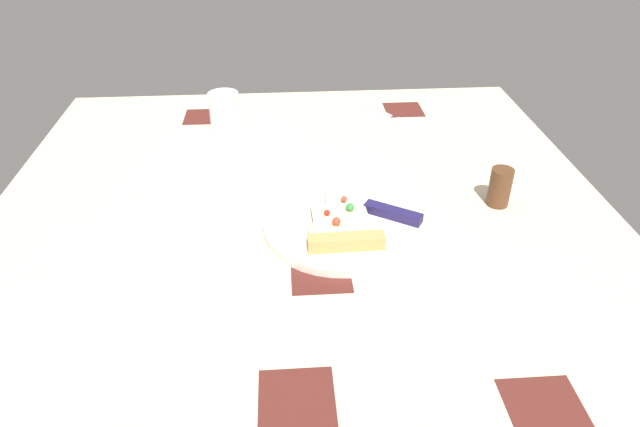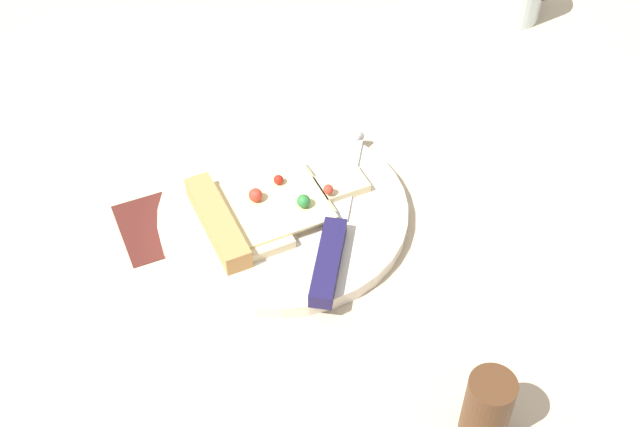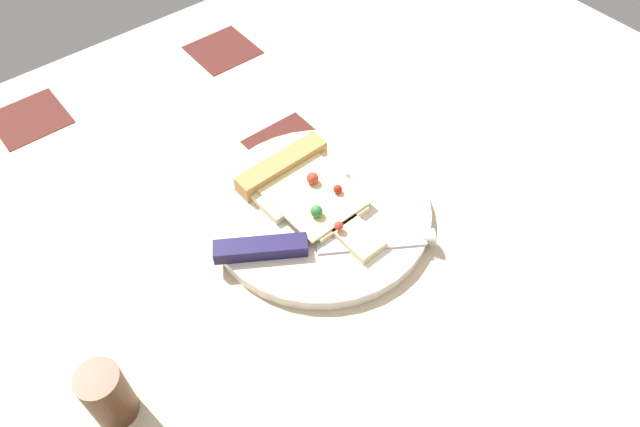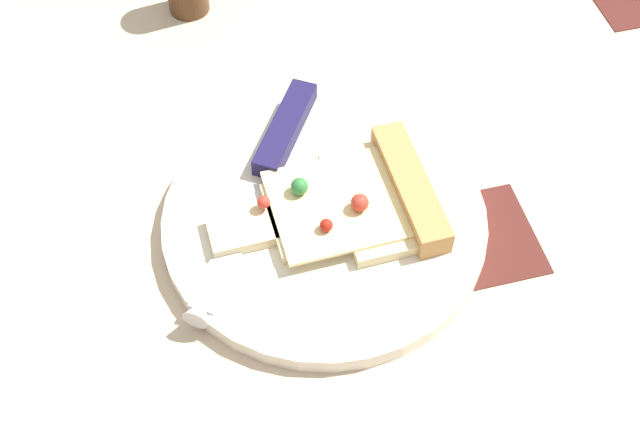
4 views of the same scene
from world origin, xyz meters
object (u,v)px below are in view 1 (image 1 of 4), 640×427
at_px(pepper_shaker, 500,187).
at_px(fork, 387,114).
at_px(knife, 368,207).
at_px(plate, 340,226).
at_px(drinking_glass, 225,112).
at_px(pizza_slice, 343,227).

relative_size(pepper_shaker, fork, 0.51).
bearing_deg(fork, pepper_shaker, 75.80).
relative_size(knife, fork, 1.53).
xyz_separation_m(plate, knife, (0.05, 0.04, 0.01)).
xyz_separation_m(drinking_glass, pepper_shaker, (0.51, -0.35, -0.01)).
bearing_deg(pepper_shaker, drinking_glass, 145.44).
height_order(pizza_slice, pepper_shaker, pepper_shaker).
relative_size(pizza_slice, fork, 1.26).
height_order(plate, fork, plate).
bearing_deg(fork, plate, 39.26).
bearing_deg(pizza_slice, pepper_shaker, 15.33).
bearing_deg(knife, fork, 18.83).
bearing_deg(knife, pizza_slice, 172.92).
distance_m(drinking_glass, fork, 0.38).
relative_size(pizza_slice, knife, 0.83).
bearing_deg(pepper_shaker, plate, -167.86).
relative_size(knife, drinking_glass, 2.40).
xyz_separation_m(pizza_slice, knife, (0.05, 0.06, -0.00)).
bearing_deg(knife, pepper_shaker, -50.76).
height_order(pepper_shaker, fork, pepper_shaker).
xyz_separation_m(knife, pepper_shaker, (0.24, 0.03, 0.01)).
xyz_separation_m(pizza_slice, fork, (0.16, 0.49, -0.02)).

